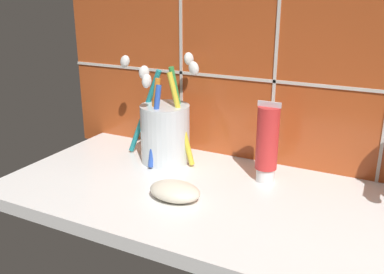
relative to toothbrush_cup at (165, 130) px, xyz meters
The scene contains 5 objects.
sink_counter 17.82cm from the toothbrush_cup, 27.68° to the right, with size 68.55×31.26×2.00cm, color white.
tile_wall_backsplash 21.73cm from the toothbrush_cup, 29.09° to the left, with size 78.55×1.72×42.64cm.
toothbrush_cup is the anchor object (origin of this frame).
toothpaste_tube 18.00cm from the toothbrush_cup, ahead, with size 3.53×3.36×12.68cm.
soap_bar 15.28cm from the toothbrush_cup, 54.18° to the right, with size 7.59×5.24×2.55cm, color silver.
Camera 1 is at (20.99, -51.60, 30.08)cm, focal length 40.00 mm.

